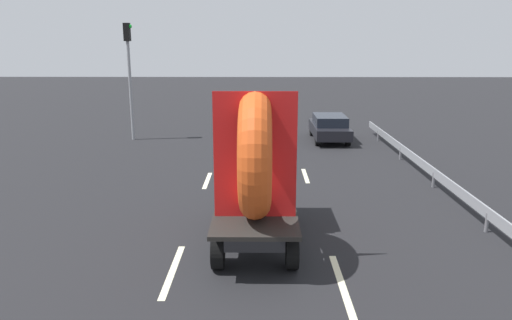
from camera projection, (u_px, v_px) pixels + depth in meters
The scene contains 9 objects.
ground_plane at pixel (260, 230), 13.35m from camera, with size 120.00×120.00×0.00m, color black.
flatbed_truck at pixel (256, 170), 12.27m from camera, with size 2.02×4.98×4.04m.
distant_sedan at pixel (329, 127), 25.29m from camera, with size 1.78×4.16×1.36m.
traffic_light at pixel (129, 65), 24.79m from camera, with size 0.42×0.36×6.03m.
guardrail at pixel (416, 159), 19.15m from camera, with size 0.10×16.69×0.71m.
lane_dash_left_near at pixel (173, 271), 10.96m from camera, with size 2.65×0.16×0.01m, color beige.
lane_dash_left_far at pixel (207, 180), 18.09m from camera, with size 2.17×0.16×0.01m, color beige.
lane_dash_right_near at pixel (342, 284), 10.34m from camera, with size 2.82×0.16×0.01m, color beige.
lane_dash_right_far at pixel (305, 176), 18.73m from camera, with size 2.05×0.16×0.01m, color beige.
Camera 1 is at (-0.01, -12.49, 5.09)m, focal length 33.60 mm.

